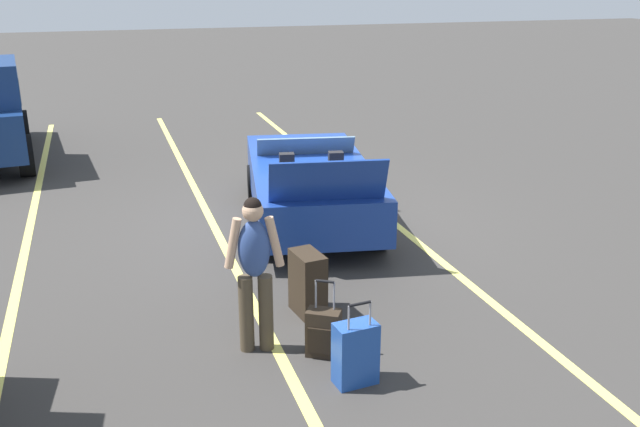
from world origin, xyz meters
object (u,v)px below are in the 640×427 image
at_px(convertible_car, 308,182).
at_px(suitcase_large_black, 308,284).
at_px(traveler_person, 255,266).
at_px(suitcase_small_carryon, 323,333).
at_px(suitcase_medium_bright, 356,353).

bearing_deg(convertible_car, suitcase_large_black, 173.19).
xyz_separation_m(convertible_car, traveler_person, (-3.80, 1.70, 0.34)).
xyz_separation_m(suitcase_small_carryon, traveler_person, (0.33, 0.62, 0.68)).
bearing_deg(traveler_person, suitcase_small_carryon, -106.71).
distance_m(suitcase_large_black, suitcase_small_carryon, 0.96).
bearing_deg(convertible_car, suitcase_small_carryon, 175.29).
bearing_deg(suitcase_large_black, suitcase_medium_bright, -97.84).
bearing_deg(suitcase_small_carryon, convertible_car, -163.30).
xyz_separation_m(suitcase_medium_bright, traveler_person, (0.90, 0.75, 0.62)).
bearing_deg(traveler_person, convertible_car, -12.79).
bearing_deg(suitcase_small_carryon, suitcase_medium_bright, 44.43).
bearing_deg(suitcase_large_black, suitcase_small_carryon, -105.58).
relative_size(suitcase_small_carryon, traveler_person, 0.49).
relative_size(convertible_car, suitcase_medium_bright, 5.03).
distance_m(suitcase_large_black, suitcase_medium_bright, 1.52).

